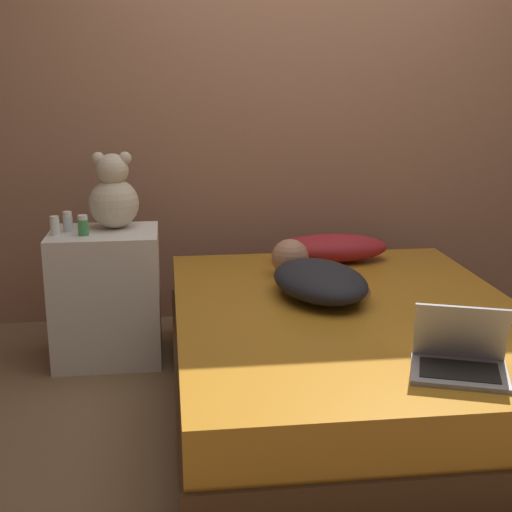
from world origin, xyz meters
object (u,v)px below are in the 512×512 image
at_px(bottle_clear, 68,222).
at_px(pillow, 331,248).
at_px(laptop, 460,357).
at_px(bottle_green, 83,226).
at_px(bottle_white, 55,226).
at_px(teddy_bear, 113,195).
at_px(person_lying, 316,277).

bearing_deg(bottle_clear, pillow, 4.06).
relative_size(laptop, bottle_green, 3.85).
height_order(bottle_clear, bottle_green, bottle_clear).
bearing_deg(bottle_clear, laptop, -43.21).
relative_size(bottle_green, bottle_white, 1.07).
xyz_separation_m(bottle_green, bottle_white, (-0.13, 0.02, -0.00)).
bearing_deg(laptop, teddy_bear, 150.96).
distance_m(person_lying, bottle_clear, 1.24).
xyz_separation_m(person_lying, bottle_white, (-1.19, 0.37, 0.19)).
xyz_separation_m(pillow, person_lying, (-0.19, -0.54, 0.00)).
relative_size(bottle_clear, bottle_green, 1.02).
bearing_deg(person_lying, laptop, -83.32).
bearing_deg(bottle_white, bottle_clear, 52.23).
bearing_deg(person_lying, bottle_green, 150.11).
distance_m(bottle_clear, bottle_white, 0.08).
xyz_separation_m(laptop, bottle_white, (-1.50, 1.29, 0.21)).
bearing_deg(teddy_bear, bottle_white, -154.86).
bearing_deg(bottle_clear, teddy_bear, 15.47).
xyz_separation_m(laptop, bottle_clear, (-1.44, 1.36, 0.22)).
distance_m(laptop, bottle_clear, 1.99).
xyz_separation_m(teddy_bear, bottle_clear, (-0.22, -0.06, -0.12)).
distance_m(pillow, teddy_bear, 1.16).
xyz_separation_m(pillow, teddy_bear, (-1.11, -0.03, 0.31)).
bearing_deg(bottle_green, bottle_clear, 132.38).
relative_size(teddy_bear, bottle_green, 3.84).
height_order(pillow, laptop, laptop).
bearing_deg(pillow, teddy_bear, -178.27).
bearing_deg(bottle_white, teddy_bear, 25.14).
bearing_deg(bottle_white, laptop, -40.76).
height_order(person_lying, laptop, laptop).
relative_size(laptop, bottle_white, 4.12).
bearing_deg(pillow, bottle_green, -171.56).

